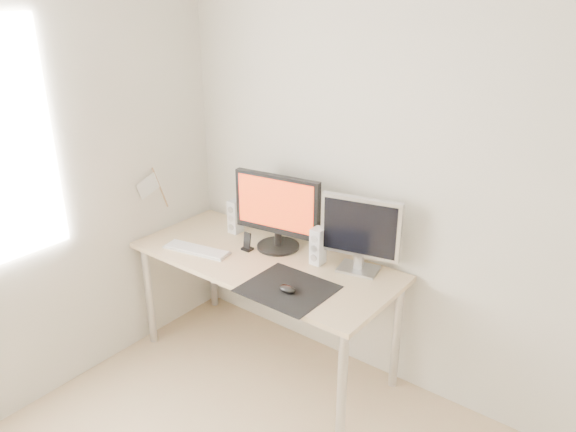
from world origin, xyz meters
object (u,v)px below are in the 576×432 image
Objects in this scene: desk at (265,270)px; speaker_left at (235,217)px; keyboard at (197,250)px; second_monitor at (360,231)px; mouse at (287,289)px; speaker_right at (318,246)px; phone_dock at (247,245)px; main_monitor at (277,209)px.

desk is 0.47m from speaker_left.
keyboard is (-0.39, -0.17, 0.09)m from desk.
second_monitor is (0.51, 0.21, 0.32)m from desk.
speaker_right is (-0.06, 0.37, 0.09)m from mouse.
second_monitor is 0.72m from phone_dock.
phone_dock is at bearing -164.34° from second_monitor.
desk is at bearing -24.36° from speaker_left.
main_monitor is 0.54m from second_monitor.
mouse is 0.23× the size of keyboard.
main_monitor reaches higher than speaker_left.
keyboard is (-0.36, -0.33, -0.25)m from main_monitor.
desk is (-0.34, 0.22, -0.10)m from mouse.
keyboard reaches higher than desk.
main_monitor is at bearing -174.06° from second_monitor.
main_monitor is 2.53× the size of speaker_right.
desk is at bearing 146.92° from mouse.
speaker_right is (0.31, -0.01, -0.15)m from main_monitor.
phone_dock is at bearing 40.39° from keyboard.
desk is 3.67× the size of keyboard.
main_monitor is at bearing -2.84° from speaker_left.
second_monitor is at bearing 2.42° from speaker_left.
mouse is 0.73m from keyboard.
speaker_left reaches higher than mouse.
speaker_left is at bearing 147.34° from phone_dock.
mouse is at bearing -33.08° from desk.
phone_dock is (-0.16, 0.03, 0.11)m from desk.
second_monitor is at bearing 69.06° from mouse.
main_monitor is 1.23× the size of second_monitor.
desk is 0.37m from speaker_right.
mouse is at bearing -26.63° from phone_dock.
desk is 0.43m from keyboard.
speaker_right reaches higher than keyboard.
desk is 0.19m from phone_dock.
main_monitor is 1.26× the size of keyboard.
speaker_right is 0.75m from keyboard.
second_monitor is at bearing 15.66° from phone_dock.
speaker_left is 0.67m from speaker_right.
desk is at bearing 23.60° from keyboard.
speaker_left is at bearing 151.38° from mouse.
mouse is 0.22× the size of second_monitor.
keyboard is (-0.00, -0.35, -0.10)m from speaker_left.
second_monitor is 0.91m from speaker_left.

